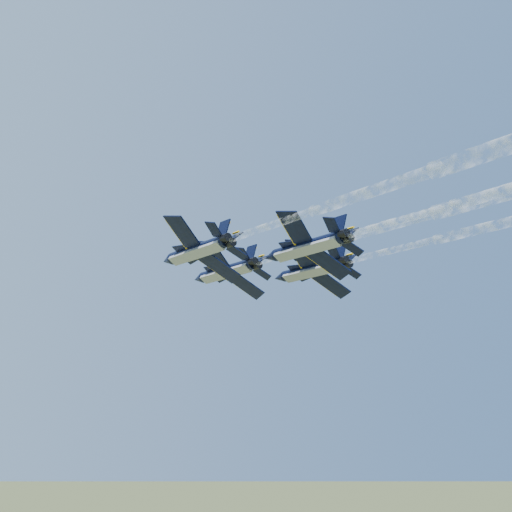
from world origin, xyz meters
TOP-DOWN VIEW (x-y plane):
  - jet_lead at (-3.14, 10.69)m, footprint 11.81×17.75m
  - jet_left at (-14.00, 1.78)m, footprint 11.81×17.75m
  - jet_right at (7.16, 1.98)m, footprint 11.81×17.75m
  - jet_slot at (-3.05, -8.91)m, footprint 11.81×17.75m

SIDE VIEW (x-z plane):
  - jet_lead at x=-3.14m, z-range 96.13..103.81m
  - jet_left at x=-14.00m, z-range 96.13..103.81m
  - jet_right at x=7.16m, z-range 96.13..103.81m
  - jet_slot at x=-3.05m, z-range 96.13..103.81m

